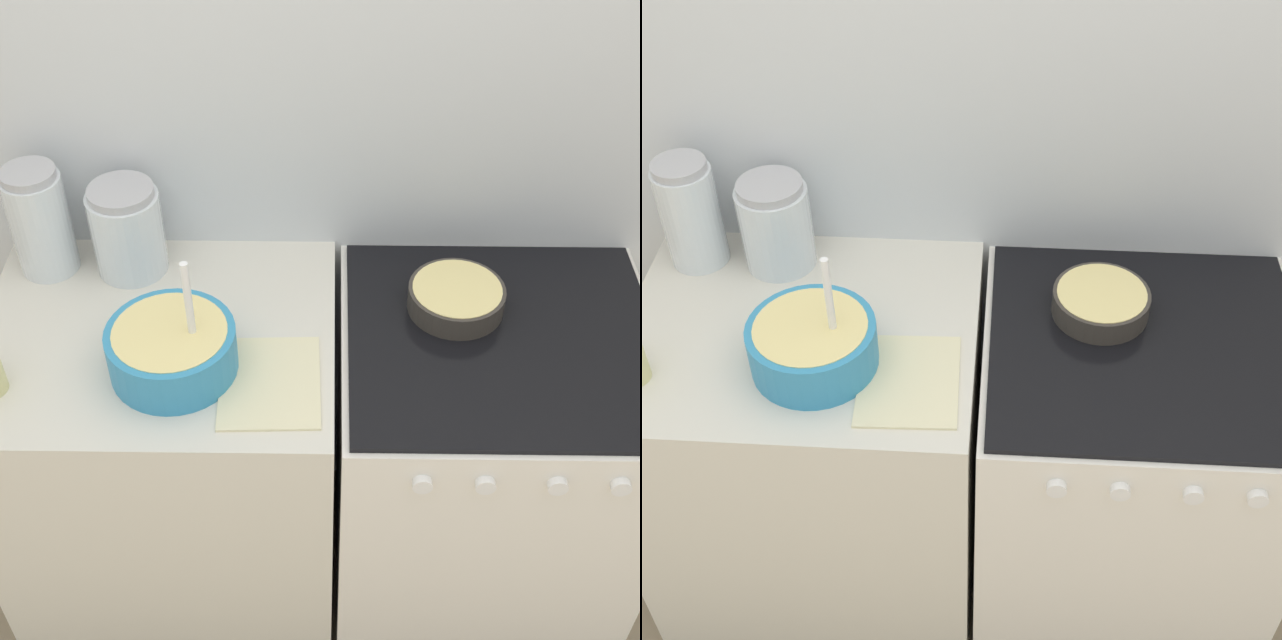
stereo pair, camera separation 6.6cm
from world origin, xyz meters
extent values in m
cube|color=silver|center=(0.00, 0.68, 1.20)|extent=(4.55, 0.05, 2.40)
cube|color=silver|center=(-0.39, 0.33, 0.45)|extent=(0.78, 0.65, 0.90)
cube|color=white|center=(0.36, 0.33, 0.44)|extent=(0.70, 0.65, 0.89)
cube|color=black|center=(0.36, 0.33, 0.89)|extent=(0.67, 0.62, 0.01)
cylinder|color=white|center=(0.17, -0.01, 0.82)|extent=(0.04, 0.02, 0.04)
cylinder|color=white|center=(0.29, -0.01, 0.82)|extent=(0.04, 0.02, 0.04)
cylinder|color=white|center=(0.43, -0.01, 0.82)|extent=(0.04, 0.02, 0.04)
cylinder|color=white|center=(0.56, -0.01, 0.82)|extent=(0.04, 0.02, 0.04)
cylinder|color=#338CBF|center=(-0.33, 0.22, 0.95)|extent=(0.26, 0.26, 0.11)
cylinder|color=#EFDB8C|center=(-0.33, 0.22, 0.98)|extent=(0.23, 0.23, 0.06)
cylinder|color=white|center=(-0.28, 0.22, 1.05)|extent=(0.02, 0.02, 0.26)
cylinder|color=#38332D|center=(0.27, 0.42, 0.93)|extent=(0.21, 0.21, 0.06)
cylinder|color=#EFDB8C|center=(0.27, 0.42, 0.93)|extent=(0.20, 0.20, 0.05)
cylinder|color=silver|center=(-0.66, 0.55, 1.02)|extent=(0.13, 0.13, 0.25)
cylinder|color=red|center=(-0.66, 0.55, 0.97)|extent=(0.12, 0.12, 0.15)
cylinder|color=#B2B2B7|center=(-0.66, 0.55, 1.15)|extent=(0.12, 0.12, 0.02)
cylinder|color=silver|center=(-0.47, 0.55, 1.00)|extent=(0.16, 0.16, 0.20)
cylinder|color=tan|center=(-0.47, 0.55, 0.96)|extent=(0.14, 0.14, 0.12)
cylinder|color=#B2B2B7|center=(-0.47, 0.55, 1.11)|extent=(0.15, 0.15, 0.02)
cube|color=beige|center=(-0.13, 0.18, 0.90)|extent=(0.21, 0.26, 0.01)
camera|label=1|loc=(-0.01, -1.06, 2.23)|focal=50.00mm
camera|label=2|loc=(0.05, -1.05, 2.23)|focal=50.00mm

